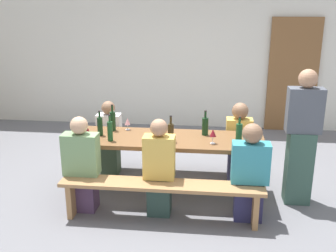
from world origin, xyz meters
The scene contains 23 objects.
ground_plane centered at (0.00, 0.00, 0.00)m, with size 24.00×24.00×0.00m, color slate.
back_wall centered at (0.00, 3.03, 1.60)m, with size 14.00×0.20×3.20m, color silver.
wooden_door centered at (2.00, 2.89, 1.05)m, with size 0.90×0.06×2.10m, color brown.
tasting_table centered at (0.00, 0.00, 0.67)m, with size 2.35×0.73×0.75m.
bench_near centered at (0.00, -0.67, 0.36)m, with size 2.25×0.30×0.45m.
bench_far centered at (0.00, 0.67, 0.36)m, with size 2.25×0.30×0.45m.
wine_bottle_0 centered at (-0.68, -0.19, 0.88)m, with size 0.06×0.06×0.32m.
wine_bottle_1 centered at (-0.85, 0.00, 0.87)m, with size 0.07×0.07×0.32m.
wine_bottle_2 centered at (0.85, -0.11, 0.88)m, with size 0.08×0.08×0.33m.
wine_bottle_3 centered at (0.05, -0.13, 0.87)m, with size 0.07×0.07×0.32m.
wine_bottle_4 centered at (0.45, 0.16, 0.87)m, with size 0.08×0.08×0.32m.
wine_bottle_5 centered at (-0.74, 0.21, 0.88)m, with size 0.07×0.07×0.35m.
wine_glass_0 centered at (-0.56, 0.25, 0.86)m, with size 0.07×0.07×0.16m.
wine_glass_1 centered at (-0.17, -0.03, 0.86)m, with size 0.07×0.07×0.16m.
wine_glass_2 centered at (0.55, -0.15, 0.88)m, with size 0.08×0.08×0.18m.
wine_glass_3 centered at (-0.93, -0.25, 0.88)m, with size 0.08×0.08×0.18m.
wine_glass_4 centered at (-0.17, -0.22, 0.86)m, with size 0.07×0.07×0.17m.
seated_guest_near_0 centered at (-0.94, -0.52, 0.54)m, with size 0.40×0.24×1.13m.
seated_guest_near_1 centered at (-0.04, -0.52, 0.54)m, with size 0.35×0.24×1.14m.
seated_guest_near_2 centered at (0.96, -0.52, 0.53)m, with size 0.41×0.24×1.12m.
seated_guest_far_0 centered at (-0.88, 0.52, 0.51)m, with size 0.32×0.24×1.06m.
seated_guest_far_1 centered at (0.90, 0.52, 0.53)m, with size 0.34×0.24×1.09m.
standing_host centered at (1.59, -0.04, 0.80)m, with size 0.40×0.24×1.63m.
Camera 1 is at (0.52, -4.59, 2.34)m, focal length 42.46 mm.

